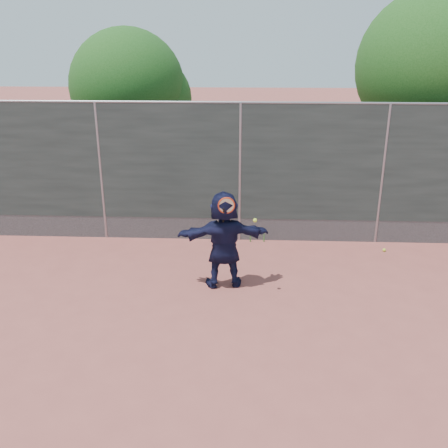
{
  "coord_description": "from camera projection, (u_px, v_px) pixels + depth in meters",
  "views": [
    {
      "loc": [
        0.14,
        -6.83,
        4.23
      ],
      "look_at": [
        -0.24,
        1.31,
        1.18
      ],
      "focal_mm": 40.0,
      "sensor_mm": 36.0,
      "label": 1
    }
  ],
  "objects": [
    {
      "name": "ground",
      "position": [
        235.0,
        323.0,
        7.87
      ],
      "size": [
        80.0,
        80.0,
        0.0
      ],
      "primitive_type": "plane",
      "color": "#9E4C42",
      "rests_on": "ground"
    },
    {
      "name": "tree_right",
      "position": [
        440.0,
        71.0,
        11.83
      ],
      "size": [
        3.78,
        3.6,
        5.39
      ],
      "color": "#382314",
      "rests_on": "ground"
    },
    {
      "name": "swing_action",
      "position": [
        229.0,
        208.0,
        8.37
      ],
      "size": [
        0.67,
        0.22,
        0.51
      ],
      "color": "red",
      "rests_on": "ground"
    },
    {
      "name": "fence",
      "position": [
        240.0,
        171.0,
        10.59
      ],
      "size": [
        20.0,
        0.06,
        3.03
      ],
      "color": "#38423D",
      "rests_on": "ground"
    },
    {
      "name": "tree_left",
      "position": [
        134.0,
        90.0,
        13.1
      ],
      "size": [
        3.15,
        3.0,
        4.53
      ],
      "color": "#382314",
      "rests_on": "ground"
    },
    {
      "name": "player",
      "position": [
        224.0,
        240.0,
        8.8
      ],
      "size": [
        1.7,
        0.76,
        1.77
      ],
      "primitive_type": "imported",
      "rotation": [
        0.0,
        0.0,
        3.29
      ],
      "color": "#121433",
      "rests_on": "ground"
    },
    {
      "name": "weed_clump",
      "position": [
        252.0,
        236.0,
        10.98
      ],
      "size": [
        0.68,
        0.07,
        0.3
      ],
      "color": "#387226",
      "rests_on": "ground"
    },
    {
      "name": "ball_ground",
      "position": [
        384.0,
        250.0,
        10.51
      ],
      "size": [
        0.07,
        0.07,
        0.07
      ],
      "primitive_type": "sphere",
      "color": "#CBED34",
      "rests_on": "ground"
    }
  ]
}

